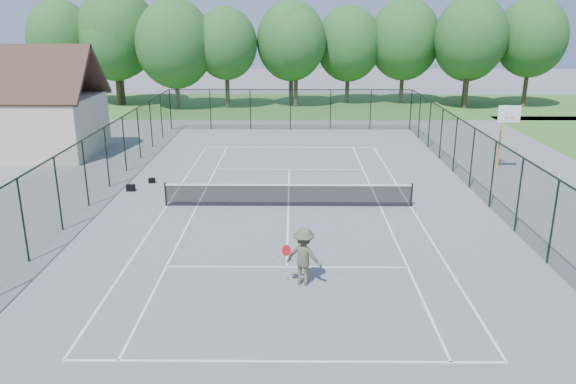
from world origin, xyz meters
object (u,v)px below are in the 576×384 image
Objects in this scene: basketball_goal at (505,124)px; tennis_player at (304,256)px; sports_bag_a at (131,188)px; tennis_net at (288,194)px.

tennis_player is (-11.16, -13.98, -1.63)m from basketball_goal.
basketball_goal is 1.92× the size of tennis_player.
basketball_goal is 20.01m from sports_bag_a.
sports_bag_a is 0.21× the size of tennis_player.
sports_bag_a is at bearing 163.73° from tennis_net.
basketball_goal is 17.96m from tennis_player.
sports_bag_a is 12.91m from tennis_player.
basketball_goal reaches higher than tennis_net.
basketball_goal reaches higher than tennis_player.
basketball_goal is (11.72, 6.35, 1.99)m from tennis_net.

